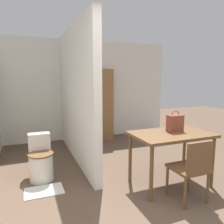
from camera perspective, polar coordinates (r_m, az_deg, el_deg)
wall_back at (r=5.72m, az=-8.10°, el=5.62°), size 4.82×0.12×2.50m
partition_wall at (r=4.22m, az=-9.52°, el=4.47°), size 0.12×2.75×2.50m
dining_table at (r=3.29m, az=15.18°, el=-6.87°), size 1.13×0.72×0.78m
wooden_chair at (r=2.99m, az=20.03°, el=-13.49°), size 0.41×0.41×0.82m
toilet at (r=3.66m, az=-18.11°, el=-11.95°), size 0.38×0.53×0.68m
handbag at (r=3.35m, az=16.12°, el=-2.78°), size 0.23×0.13×0.31m
wooden_cabinet at (r=5.59m, az=-2.71°, el=1.94°), size 0.48×0.47×1.78m
bath_mat at (r=3.37m, az=-17.33°, el=-19.08°), size 0.52×0.34×0.01m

